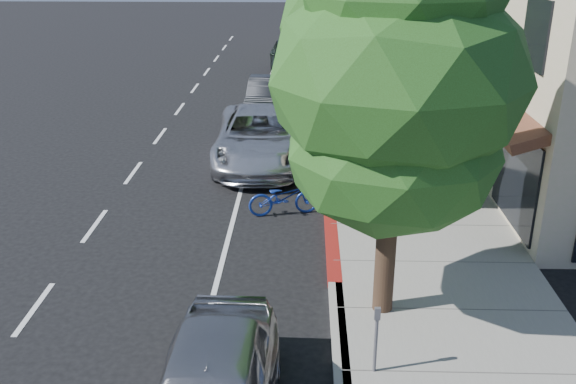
{
  "coord_description": "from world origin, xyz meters",
  "views": [
    {
      "loc": [
        -0.66,
        -13.11,
        7.16
      ],
      "look_at": [
        -1.09,
        1.19,
        1.35
      ],
      "focal_mm": 40.0,
      "sensor_mm": 36.0,
      "label": 1
    }
  ],
  "objects_px": {
    "cyclist": "(334,185)",
    "dark_suv_far": "(290,57)",
    "dark_sedan": "(270,98)",
    "silver_suv": "(260,137)",
    "pedestrian": "(362,113)",
    "bicycle": "(284,197)",
    "white_pickup": "(302,79)",
    "street_tree_2": "(352,17)",
    "street_tree_1": "(367,29)",
    "street_tree_0": "(396,84)"
  },
  "relations": [
    {
      "from": "street_tree_0",
      "to": "silver_suv",
      "type": "xyz_separation_m",
      "value": [
        -3.1,
        9.23,
        -3.84
      ]
    },
    {
      "from": "bicycle",
      "to": "silver_suv",
      "type": "distance_m",
      "value": 4.46
    },
    {
      "from": "street_tree_1",
      "to": "pedestrian",
      "type": "bearing_deg",
      "value": 85.41
    },
    {
      "from": "dark_sedan",
      "to": "silver_suv",
      "type": "bearing_deg",
      "value": -88.41
    },
    {
      "from": "cyclist",
      "to": "dark_suv_far",
      "type": "height_order",
      "value": "dark_suv_far"
    },
    {
      "from": "cyclist",
      "to": "dark_suv_far",
      "type": "bearing_deg",
      "value": 15.43
    },
    {
      "from": "dark_sedan",
      "to": "pedestrian",
      "type": "distance_m",
      "value": 4.78
    },
    {
      "from": "dark_sedan",
      "to": "bicycle",
      "type": "bearing_deg",
      "value": -82.86
    },
    {
      "from": "dark_sedan",
      "to": "cyclist",
      "type": "bearing_deg",
      "value": -75.08
    },
    {
      "from": "street_tree_1",
      "to": "dark_sedan",
      "type": "distance_m",
      "value": 10.09
    },
    {
      "from": "cyclist",
      "to": "dark_suv_far",
      "type": "xyz_separation_m",
      "value": [
        -1.66,
        18.5,
        0.11
      ]
    },
    {
      "from": "white_pickup",
      "to": "street_tree_1",
      "type": "bearing_deg",
      "value": -83.33
    },
    {
      "from": "cyclist",
      "to": "bicycle",
      "type": "xyz_separation_m",
      "value": [
        -1.35,
        -0.11,
        -0.32
      ]
    },
    {
      "from": "white_pickup",
      "to": "dark_suv_far",
      "type": "bearing_deg",
      "value": 96.37
    },
    {
      "from": "bicycle",
      "to": "white_pickup",
      "type": "bearing_deg",
      "value": -14.55
    },
    {
      "from": "bicycle",
      "to": "dark_sedan",
      "type": "height_order",
      "value": "dark_sedan"
    },
    {
      "from": "cyclist",
      "to": "silver_suv",
      "type": "height_order",
      "value": "silver_suv"
    },
    {
      "from": "street_tree_2",
      "to": "bicycle",
      "type": "xyz_separation_m",
      "value": [
        -2.15,
        -7.11,
        -3.9
      ]
    },
    {
      "from": "dark_sedan",
      "to": "white_pickup",
      "type": "distance_m",
      "value": 3.95
    },
    {
      "from": "cyclist",
      "to": "dark_sedan",
      "type": "distance_m",
      "value": 10.0
    },
    {
      "from": "cyclist",
      "to": "silver_suv",
      "type": "relative_size",
      "value": 0.26
    },
    {
      "from": "pedestrian",
      "to": "street_tree_1",
      "type": "bearing_deg",
      "value": 82.48
    },
    {
      "from": "cyclist",
      "to": "white_pickup",
      "type": "height_order",
      "value": "white_pickup"
    },
    {
      "from": "silver_suv",
      "to": "dark_sedan",
      "type": "distance_m",
      "value": 5.5
    },
    {
      "from": "street_tree_1",
      "to": "street_tree_0",
      "type": "bearing_deg",
      "value": -90.0
    },
    {
      "from": "white_pickup",
      "to": "pedestrian",
      "type": "bearing_deg",
      "value": -73.67
    },
    {
      "from": "silver_suv",
      "to": "cyclist",
      "type": "bearing_deg",
      "value": -63.42
    },
    {
      "from": "street_tree_1",
      "to": "pedestrian",
      "type": "xyz_separation_m",
      "value": [
        0.44,
        5.53,
        -3.72
      ]
    },
    {
      "from": "white_pickup",
      "to": "pedestrian",
      "type": "height_order",
      "value": "pedestrian"
    },
    {
      "from": "silver_suv",
      "to": "white_pickup",
      "type": "xyz_separation_m",
      "value": [
        1.33,
        9.23,
        -0.03
      ]
    },
    {
      "from": "white_pickup",
      "to": "dark_suv_far",
      "type": "relative_size",
      "value": 1.05
    },
    {
      "from": "white_pickup",
      "to": "street_tree_0",
      "type": "bearing_deg",
      "value": -85.94
    },
    {
      "from": "street_tree_0",
      "to": "dark_sedan",
      "type": "bearing_deg",
      "value": 101.83
    },
    {
      "from": "dark_suv_far",
      "to": "pedestrian",
      "type": "bearing_deg",
      "value": -79.8
    },
    {
      "from": "white_pickup",
      "to": "silver_suv",
      "type": "bearing_deg",
      "value": -99.61
    },
    {
      "from": "silver_suv",
      "to": "pedestrian",
      "type": "relative_size",
      "value": 3.3
    },
    {
      "from": "street_tree_1",
      "to": "cyclist",
      "type": "bearing_deg",
      "value": -128.86
    },
    {
      "from": "white_pickup",
      "to": "bicycle",
      "type": "bearing_deg",
      "value": -93.04
    },
    {
      "from": "silver_suv",
      "to": "pedestrian",
      "type": "bearing_deg",
      "value": 31.08
    },
    {
      "from": "dark_sedan",
      "to": "street_tree_2",
      "type": "bearing_deg",
      "value": -39.8
    },
    {
      "from": "cyclist",
      "to": "dark_sedan",
      "type": "height_order",
      "value": "cyclist"
    },
    {
      "from": "street_tree_0",
      "to": "silver_suv",
      "type": "bearing_deg",
      "value": 108.56
    },
    {
      "from": "street_tree_1",
      "to": "street_tree_2",
      "type": "distance_m",
      "value": 6.01
    },
    {
      "from": "bicycle",
      "to": "pedestrian",
      "type": "distance_m",
      "value": 7.16
    },
    {
      "from": "dark_suv_far",
      "to": "pedestrian",
      "type": "height_order",
      "value": "pedestrian"
    },
    {
      "from": "cyclist",
      "to": "dark_suv_far",
      "type": "relative_size",
      "value": 0.3
    },
    {
      "from": "cyclist",
      "to": "bicycle",
      "type": "distance_m",
      "value": 1.39
    },
    {
      "from": "dark_sedan",
      "to": "white_pickup",
      "type": "relative_size",
      "value": 0.86
    },
    {
      "from": "street_tree_1",
      "to": "bicycle",
      "type": "bearing_deg",
      "value": -152.68
    },
    {
      "from": "street_tree_2",
      "to": "white_pickup",
      "type": "xyz_separation_m",
      "value": [
        -1.77,
        6.46,
        -3.57
      ]
    }
  ]
}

